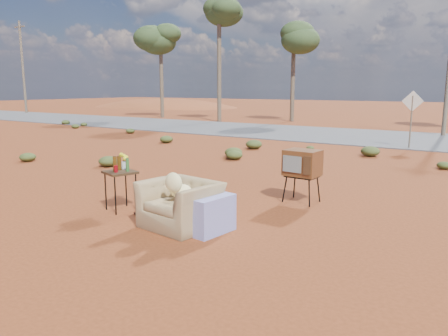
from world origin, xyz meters
The scene contains 13 objects.
ground centered at (0.00, 0.00, 0.00)m, with size 140.00×140.00×0.00m, color brown.
highway centered at (0.00, 15.00, 0.02)m, with size 140.00×7.00×0.04m, color #565659.
dirt_mound centered at (-30.00, 34.00, 0.00)m, with size 26.00×18.00×2.00m, color brown.
armchair centered at (0.31, -0.26, 0.49)m, with size 1.50×0.92×1.04m.
tv_unit centered at (1.25, 2.34, 0.80)m, with size 0.70×0.58×1.08m.
side_table centered at (-1.40, -0.07, 0.79)m, with size 0.67×0.67×1.06m.
rusty_bar centered at (-0.25, -0.37, 0.02)m, with size 0.04×0.04×1.56m, color #4B2214.
road_sign centered at (1.50, 12.00, 1.50)m, with size 0.78×0.06×2.19m.
eucalyptus_far_left centered at (-18.00, 20.00, 5.94)m, with size 3.20×3.20×7.10m.
eucalyptus_left centered at (-12.00, 19.00, 6.92)m, with size 3.20×3.20×8.10m.
eucalyptus_near_left centered at (-8.00, 22.00, 5.45)m, with size 3.20×3.20×6.60m.
utility_pole_west centered at (-32.00, 17.50, 4.15)m, with size 1.40×0.20×8.00m.
scrub_patch centered at (-0.82, 4.41, 0.14)m, with size 17.49×8.07×0.33m.
Camera 1 is at (4.69, -5.76, 2.32)m, focal length 35.00 mm.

